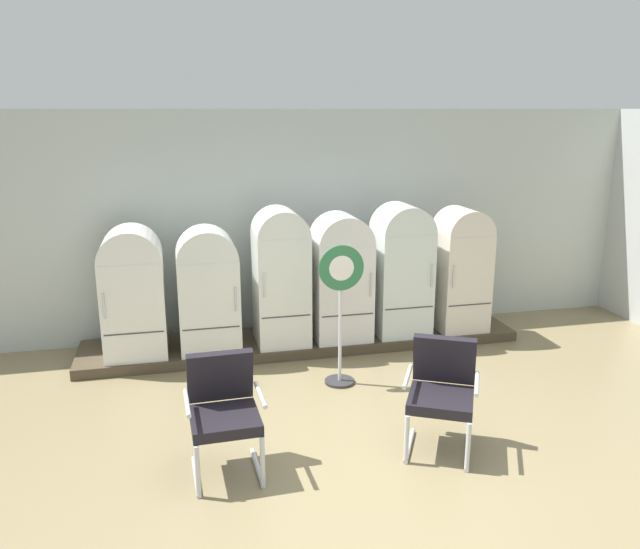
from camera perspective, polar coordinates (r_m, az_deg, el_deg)
The scene contains 12 objects.
ground at distance 5.22m, azimuth 5.63°, elevation -18.48°, with size 12.00×10.00×0.05m, color #857552.
back_wall at distance 8.03m, azimuth -2.56°, elevation 4.74°, with size 11.76×0.12×2.84m.
display_plinth at distance 7.80m, azimuth -1.56°, elevation -6.04°, with size 5.30×0.95×0.12m, color #483C2B.
refrigerator_0 at distance 7.33m, azimuth -16.65°, elevation -1.22°, with size 0.68×0.72×1.46m.
refrigerator_1 at distance 7.28m, azimuth -10.15°, elevation -1.07°, with size 0.68×0.63×1.43m.
refrigerator_2 at distance 7.36m, azimuth -3.58°, elevation 0.20°, with size 0.61×0.66×1.62m.
refrigerator_3 at distance 7.51m, azimuth 1.92°, elevation 0.09°, with size 0.67×0.63×1.53m.
refrigerator_4 at distance 7.73m, azimuth 7.39°, elevation 0.79°, with size 0.65×0.65×1.61m.
refrigerator_5 at distance 8.04m, azimuth 12.70°, elevation 0.81°, with size 0.61×0.62×1.54m.
armchair_left at distance 5.13m, azimuth -8.77°, elevation -11.78°, with size 0.62×0.64×0.96m.
armchair_right at distance 5.49m, azimuth 11.02°, elevation -10.06°, with size 0.77×0.80×0.96m.
sign_stand at distance 6.52m, azimuth 1.88°, elevation -3.78°, with size 0.47×0.32×1.51m.
Camera 1 is at (-1.47, -4.11, 2.83)m, focal length 35.21 mm.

